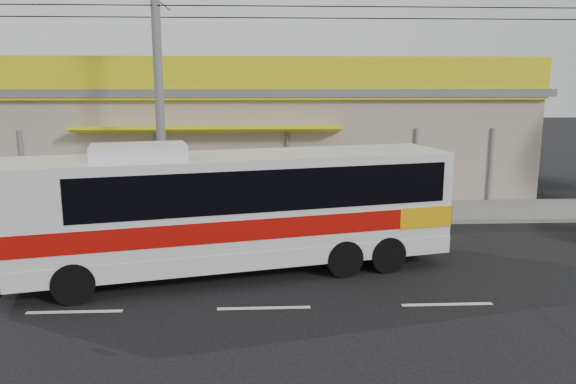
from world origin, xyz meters
name	(u,v)px	position (x,y,z in m)	size (l,w,h in m)	color
ground	(263,270)	(0.00, 0.00, 0.00)	(120.00, 120.00, 0.00)	black
sidewalk	(262,213)	(0.00, 6.00, 0.07)	(30.00, 3.20, 0.15)	gray
lane_markings	(264,308)	(0.00, -2.50, 0.00)	(50.00, 0.12, 0.01)	silver
storefront_building	(261,137)	(-0.01, 11.54, 2.30)	(22.60, 9.20, 5.70)	#A89B88
coach_bus	(242,203)	(-0.52, -0.13, 1.79)	(11.11, 4.73, 3.35)	silver
motorbike_red	(109,198)	(-5.46, 6.15, 0.69)	(0.72, 2.05, 1.08)	maroon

